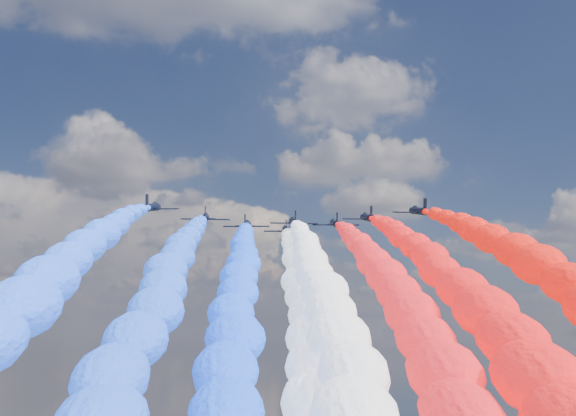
{
  "coord_description": "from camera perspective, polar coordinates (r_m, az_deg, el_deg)",
  "views": [
    {
      "loc": [
        -6.18,
        -137.4,
        70.93
      ],
      "look_at": [
        0.0,
        4.0,
        96.15
      ],
      "focal_mm": 43.98,
      "sensor_mm": 36.0,
      "label": 1
    }
  ],
  "objects": [
    {
      "name": "jet_5",
      "position": [
        151.14,
        3.81,
        -1.24
      ],
      "size": [
        10.0,
        13.62,
        5.37
      ],
      "primitive_type": null,
      "rotation": [
        0.19,
        0.0,
        -0.01
      ],
      "color": "black"
    },
    {
      "name": "jet_3",
      "position": [
        148.7,
        0.46,
        -1.12
      ],
      "size": [
        10.2,
        13.77,
        5.37
      ],
      "primitive_type": null,
      "rotation": [
        0.19,
        0.0,
        0.03
      ],
      "color": "black"
    },
    {
      "name": "jet_7",
      "position": [
        137.83,
        10.51,
        -0.23
      ],
      "size": [
        10.37,
        13.89,
        5.37
      ],
      "primitive_type": null,
      "rotation": [
        0.19,
        0.0,
        0.04
      ],
      "color": "black"
    },
    {
      "name": "trail_0",
      "position": [
        80.41,
        -16.75,
        -5.08
      ],
      "size": [
        6.76,
        101.48,
        38.16
      ],
      "primitive_type": null,
      "color": "#2659FE"
    },
    {
      "name": "trail_3",
      "position": [
        94.36,
        2.13,
        -6.18
      ],
      "size": [
        6.76,
        101.48,
        38.16
      ],
      "primitive_type": null,
      "color": "white"
    },
    {
      "name": "trail_5",
      "position": [
        97.21,
        7.34,
        -6.22
      ],
      "size": [
        6.76,
        101.48,
        38.16
      ],
      "primitive_type": null,
      "color": "red"
    },
    {
      "name": "jet_0",
      "position": [
        134.04,
        -10.92,
        0.06
      ],
      "size": [
        10.65,
        14.08,
        5.37
      ],
      "primitive_type": null,
      "rotation": [
        0.19,
        0.0,
        -0.06
      ],
      "color": "black"
    },
    {
      "name": "jet_6",
      "position": [
        144.09,
        6.42,
        -0.77
      ],
      "size": [
        10.07,
        13.68,
        5.37
      ],
      "primitive_type": null,
      "rotation": [
        0.19,
        0.0,
        0.02
      ],
      "color": "black"
    },
    {
      "name": "jet_1",
      "position": [
        144.51,
        -6.69,
        -0.79
      ],
      "size": [
        10.62,
        14.07,
        5.37
      ],
      "primitive_type": null,
      "rotation": [
        0.19,
        0.0,
        0.06
      ],
      "color": "black"
    },
    {
      "name": "trail_7",
      "position": [
        85.5,
        18.81,
        -5.24
      ],
      "size": [
        6.76,
        101.48,
        38.16
      ],
      "primitive_type": null,
      "color": "red"
    },
    {
      "name": "trail_4",
      "position": [
        106.06,
        0.96,
        -6.62
      ],
      "size": [
        6.76,
        101.48,
        38.16
      ],
      "primitive_type": null,
      "color": "white"
    },
    {
      "name": "trail_6",
      "position": [
        90.62,
        11.79,
        -5.81
      ],
      "size": [
        6.76,
        101.48,
        38.16
      ],
      "primitive_type": null,
      "color": "red"
    },
    {
      "name": "trail_2",
      "position": [
        98.89,
        -3.9,
        -6.34
      ],
      "size": [
        6.76,
        101.48,
        38.16
      ],
      "primitive_type": null,
      "color": "#194CFF"
    },
    {
      "name": "jet_4",
      "position": [
        160.35,
        -0.2,
        -1.78
      ],
      "size": [
        10.01,
        13.63,
        5.37
      ],
      "primitive_type": null,
      "rotation": [
        0.19,
        0.0,
        -0.01
      ],
      "color": "black"
    },
    {
      "name": "trail_1",
      "position": [
        90.24,
        -9.31,
        -5.87
      ],
      "size": [
        6.76,
        101.48,
        38.16
      ],
      "primitive_type": null,
      "color": "blue"
    },
    {
      "name": "jet_2",
      "position": [
        153.3,
        -3.37,
        -1.37
      ],
      "size": [
        10.63,
        14.07,
        5.37
      ],
      "primitive_type": null,
      "rotation": [
        0.19,
        0.0,
        -0.06
      ],
      "color": "black"
    }
  ]
}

